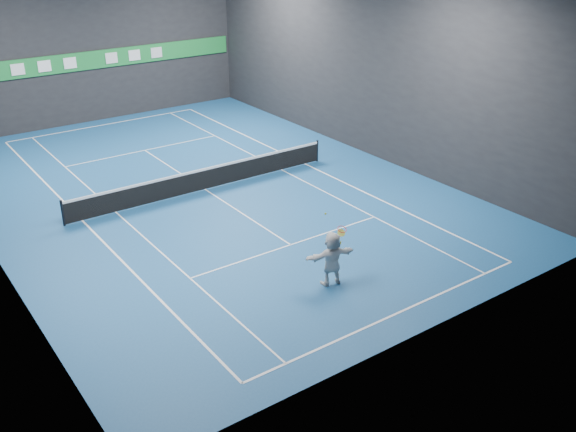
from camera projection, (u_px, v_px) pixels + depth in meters
ground at (206, 190)px, 28.12m from camera, size 26.00×26.00×0.00m
wall_back at (88, 42)px, 35.78m from camera, size 18.00×0.10×9.00m
wall_front at (439, 188)px, 16.63m from camera, size 18.00×0.10×9.00m
wall_right at (365, 62)px, 30.94m from camera, size 0.10×26.00×9.00m
baseline_near at (397, 314)px, 19.36m from camera, size 10.98×0.08×0.01m
baseline_far at (105, 125)px, 36.88m from camera, size 10.98×0.08×0.01m
sideline_doubles_left at (83, 221)px, 25.23m from camera, size 0.08×23.78×0.01m
sideline_doubles_right at (305, 164)px, 31.01m from camera, size 0.08×23.78×0.01m
sideline_singles_left at (116, 212)px, 25.95m from camera, size 0.06×23.78×0.01m
sideline_singles_right at (282, 170)px, 30.28m from camera, size 0.06×23.78×0.01m
service_line_near at (291, 245)px, 23.40m from camera, size 8.23×0.06×0.01m
service_line_far at (145, 150)px, 32.83m from camera, size 8.23×0.06×0.01m
center_service_line at (206, 190)px, 28.12m from camera, size 0.06×12.80×0.01m
player at (332, 258)px, 20.58m from camera, size 1.78×0.88×1.84m
tennis_ball at (326, 214)px, 19.85m from camera, size 0.07×0.07×0.07m
tennis_net at (205, 178)px, 27.89m from camera, size 12.50×0.10×1.07m
sponsor_banner at (91, 60)px, 36.16m from camera, size 17.64×0.11×1.00m
tennis_racket at (342, 232)px, 20.48m from camera, size 0.43×0.40×0.71m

